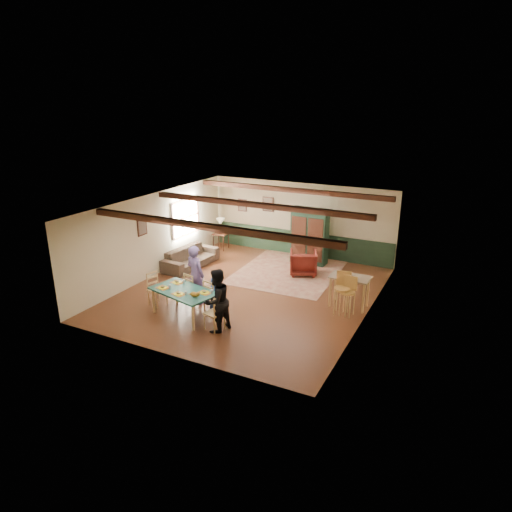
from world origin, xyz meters
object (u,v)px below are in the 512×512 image
at_px(dining_table, 184,303).
at_px(cat, 194,294).
at_px(person_child, 216,294).
at_px(dining_chair_far_right, 214,296).
at_px(dining_chair_end_right, 214,312).
at_px(person_man, 195,275).
at_px(armchair, 303,263).
at_px(person_woman, 217,301).
at_px(dining_chair_end_left, 157,289).
at_px(table_lamp, 221,226).
at_px(counter_table, 349,292).
at_px(dining_chair_far_left, 194,288).
at_px(end_table, 221,241).
at_px(armoire, 310,236).
at_px(bar_stool_left, 342,294).
at_px(sofa, 191,257).
at_px(bar_stool_right, 347,297).

xyz_separation_m(dining_table, cat, (0.51, -0.23, 0.46)).
bearing_deg(person_child, dining_chair_far_right, 90.00).
xyz_separation_m(dining_chair_end_right, person_man, (-1.30, 1.13, 0.38)).
xyz_separation_m(cat, armchair, (1.19, 4.59, -0.43)).
height_order(person_man, person_child, person_man).
bearing_deg(person_woman, dining_chair_end_left, -90.00).
distance_m(person_child, cat, 0.96).
xyz_separation_m(table_lamp, counter_table, (5.88, -2.90, -0.48)).
relative_size(dining_table, dining_chair_far_left, 1.89).
relative_size(dining_chair_far_right, cat, 2.64).
height_order(dining_chair_end_right, end_table, dining_chair_end_right).
relative_size(dining_chair_end_right, armchair, 1.07).
distance_m(dining_chair_far_right, dining_chair_end_right, 1.03).
bearing_deg(person_woman, dining_chair_far_left, -113.57).
height_order(armoire, bar_stool_left, armoire).
distance_m(dining_table, person_child, 0.89).
height_order(dining_chair_far_right, armoire, armoire).
bearing_deg(person_child, armchair, -93.16).
bearing_deg(armoire, dining_chair_end_left, -114.74).
height_order(dining_chair_end_left, armoire, armoire).
height_order(person_woman, sofa, person_woman).
distance_m(dining_chair_end_left, cat, 1.73).
distance_m(armoire, end_table, 3.67).
bearing_deg(dining_chair_far_left, dining_table, 119.05).
distance_m(dining_chair_end_right, armoire, 5.80).
relative_size(person_woman, armchair, 1.86).
relative_size(person_woman, end_table, 2.55).
xyz_separation_m(cat, sofa, (-2.58, 3.54, -0.50)).
xyz_separation_m(sofa, end_table, (-0.06, 2.15, -0.01)).
height_order(dining_chair_end_right, table_lamp, table_lamp).
height_order(dining_chair_far_left, end_table, dining_chair_far_left).
xyz_separation_m(person_man, sofa, (-1.88, 2.45, -0.53)).
bearing_deg(counter_table, bar_stool_left, -95.37).
bearing_deg(bar_stool_left, dining_chair_end_right, -143.64).
relative_size(person_child, bar_stool_left, 0.85).
xyz_separation_m(person_woman, end_table, (-3.34, 5.76, -0.50)).
xyz_separation_m(person_man, table_lamp, (-1.94, 4.60, 0.08)).
distance_m(dining_chair_end_left, counter_table, 5.37).
bearing_deg(table_lamp, counter_table, -26.23).
distance_m(dining_table, dining_chair_far_right, 0.82).
relative_size(armoire, table_lamp, 3.36).
bearing_deg(sofa, dining_chair_end_right, -134.44).
bearing_deg(armoire, person_man, -108.29).
bearing_deg(person_child, dining_table, 63.43).
xyz_separation_m(person_woman, bar_stool_right, (2.66, 2.29, -0.28)).
bearing_deg(armoire, counter_table, -50.60).
distance_m(dining_chair_end_right, person_child, 1.09).
bearing_deg(dining_chair_far_left, person_child, -174.29).
distance_m(armoire, table_lamp, 3.61).
height_order(armoire, end_table, armoire).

